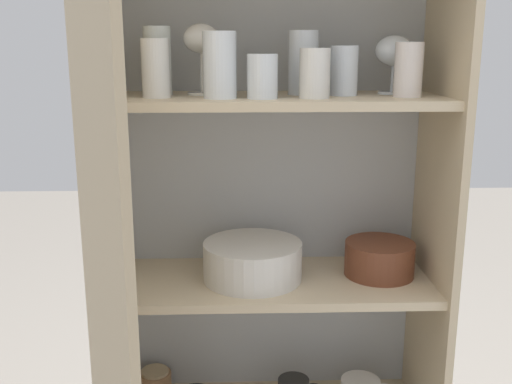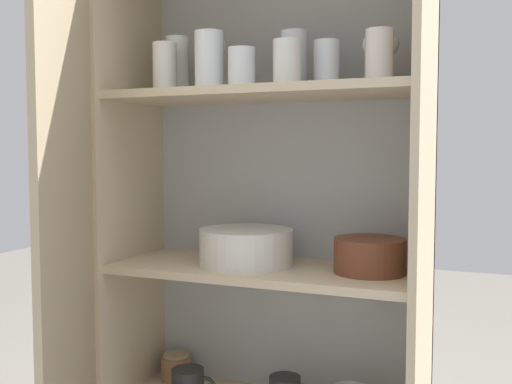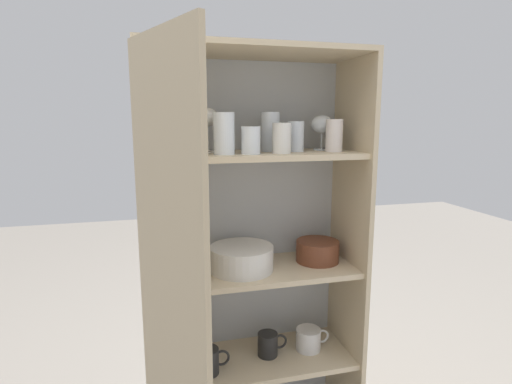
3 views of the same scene
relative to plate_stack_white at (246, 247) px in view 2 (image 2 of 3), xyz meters
The scene contains 19 objects.
cupboard_back_panel 0.16m from the plate_stack_white, 73.32° to the left, with size 0.78×0.02×1.48m, color #B2B7BC.
cupboard_side_left 0.33m from the plate_stack_white, behind, with size 0.02×0.33×1.48m, color #CCB793.
cupboard_side_right 0.43m from the plate_stack_white, ahead, with size 0.02×0.33×1.48m, color #CCB793.
shelf_board_middle 0.07m from the plate_stack_white, ahead, with size 0.74×0.29×0.02m, color beige.
shelf_board_upper 0.38m from the plate_stack_white, ahead, with size 0.74×0.29×0.02m, color beige.
cupboard_door 0.43m from the plate_stack_white, 127.93° to the right, with size 0.17×0.36×1.48m.
tumbler_glass_0 0.50m from the plate_stack_white, behind, with size 0.06×0.06×0.15m.
tumbler_glass_1 0.48m from the plate_stack_white, ahead, with size 0.06×0.06×0.11m.
tumbler_glass_2 0.55m from the plate_stack_white, ahead, with size 0.06×0.06×0.12m.
tumbler_glass_3 0.49m from the plate_stack_white, 168.92° to the right, with size 0.06×0.06×0.12m.
tumbler_glass_4 0.44m from the plate_stack_white, 74.29° to the right, with size 0.06×0.06×0.09m.
tumbler_glass_5 0.46m from the plate_stack_white, 25.50° to the right, with size 0.06×0.06×0.10m.
tumbler_glass_6 0.47m from the plate_stack_white, 14.52° to the left, with size 0.07×0.07×0.14m.
tumbler_glass_7 0.46m from the plate_stack_white, 139.20° to the right, with size 0.07×0.07×0.14m.
wine_glass_0 0.57m from the plate_stack_white, ahead, with size 0.08×0.08×0.13m.
wine_glass_1 0.51m from the plate_stack_white, 163.67° to the left, with size 0.08×0.08×0.15m.
plate_stack_white is the anchor object (origin of this frame).
mixing_bowl_large 0.31m from the plate_stack_white, ahead, with size 0.17×0.17×0.08m.
storage_jar 0.46m from the plate_stack_white, 160.98° to the left, with size 0.08×0.08×0.07m.
Camera 2 is at (0.54, -1.20, 1.00)m, focal length 42.00 mm.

